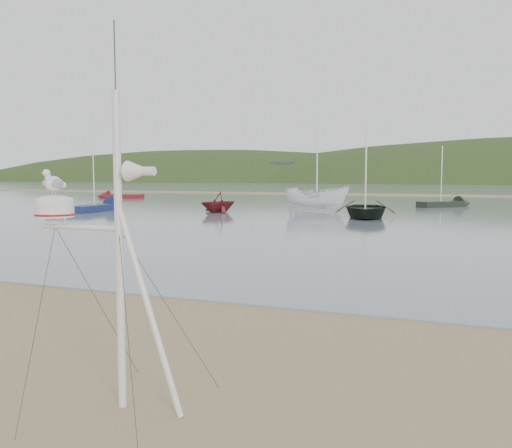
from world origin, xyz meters
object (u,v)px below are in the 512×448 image
(boat_dark, at_px, (366,174))
(sailboat_dark_mid, at_px, (452,204))
(sailboat_blue_near, at_px, (106,207))
(boat_white, at_px, (317,179))
(dinghy_red_far, at_px, (114,196))
(boat_red, at_px, (218,193))
(mast_rig, at_px, (114,317))

(boat_dark, height_order, sailboat_dark_mid, boat_dark)
(boat_dark, relative_size, sailboat_dark_mid, 0.99)
(sailboat_blue_near, bearing_deg, boat_white, 16.73)
(boat_white, relative_size, sailboat_blue_near, 0.76)
(boat_dark, relative_size, boat_white, 1.13)
(boat_dark, xyz_separation_m, dinghy_red_far, (-32.75, 18.89, -2.52))
(boat_white, xyz_separation_m, sailboat_blue_near, (-15.54, -4.67, -2.18))
(boat_white, relative_size, dinghy_red_far, 0.84)
(boat_red, bearing_deg, boat_dark, 24.15)
(mast_rig, distance_m, sailboat_dark_mid, 44.50)
(boat_dark, distance_m, boat_red, 11.04)
(boat_dark, height_order, dinghy_red_far, boat_dark)
(boat_red, distance_m, dinghy_red_far, 28.11)
(sailboat_dark_mid, bearing_deg, sailboat_blue_near, -149.42)
(boat_red, distance_m, boat_white, 7.50)
(mast_rig, distance_m, sailboat_blue_near, 37.12)
(boat_white, height_order, sailboat_dark_mid, sailboat_dark_mid)
(sailboat_dark_mid, bearing_deg, boat_red, -138.53)
(boat_dark, xyz_separation_m, boat_red, (-10.88, 1.28, -1.33))
(dinghy_red_far, xyz_separation_m, sailboat_dark_mid, (37.59, -3.72, 0.01))
(boat_white, bearing_deg, boat_dark, -140.00)
(mast_rig, xyz_separation_m, boat_white, (-6.72, 34.37, 1.41))
(boat_red, relative_size, boat_white, 0.59)
(boat_red, relative_size, dinghy_red_far, 0.49)
(mast_rig, height_order, boat_white, boat_white)
(mast_rig, distance_m, dinghy_red_far, 59.49)
(mast_rig, relative_size, boat_dark, 0.80)
(sailboat_blue_near, bearing_deg, boat_red, 5.11)
(dinghy_red_far, bearing_deg, boat_white, -25.99)
(boat_red, bearing_deg, sailboat_dark_mid, 72.32)
(boat_red, height_order, sailboat_blue_near, sailboat_blue_near)
(dinghy_red_far, relative_size, sailboat_dark_mid, 1.04)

